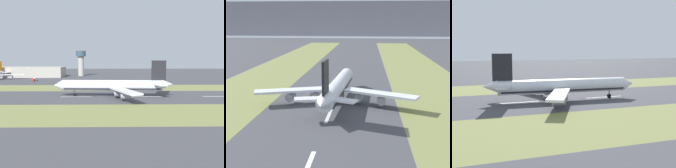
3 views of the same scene
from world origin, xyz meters
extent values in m
plane|color=#424247|center=(0.00, 0.00, 0.00)|extent=(800.00, 800.00, 0.00)
cube|color=olive|center=(-45.00, 0.00, 0.00)|extent=(40.00, 600.00, 0.01)
cube|color=olive|center=(45.00, 0.00, 0.00)|extent=(40.00, 600.00, 0.01)
cube|color=silver|center=(0.00, -25.73, 0.01)|extent=(1.20, 18.00, 0.01)
cube|color=silver|center=(0.00, 14.27, 0.01)|extent=(1.20, 18.00, 0.01)
cylinder|color=silver|center=(1.33, -5.73, 6.20)|extent=(9.55, 56.27, 6.00)
cone|color=silver|center=(3.26, 24.71, 6.20)|extent=(6.19, 5.36, 5.88)
cone|color=silver|center=(-0.64, -36.67, 7.00)|extent=(5.47, 6.31, 5.10)
cube|color=black|center=(1.33, -5.73, 4.55)|extent=(9.10, 54.01, 0.70)
cube|color=silver|center=(-16.60, -11.83, 5.30)|extent=(29.41, 14.83, 0.90)
cube|color=silver|center=(18.33, -14.05, 5.30)|extent=(28.74, 17.96, 0.90)
cylinder|color=#93939E|center=(-7.91, -9.15, 2.85)|extent=(3.50, 4.99, 3.20)
cylinder|color=#93939E|center=(-17.11, -12.07, 2.85)|extent=(3.50, 4.99, 3.20)
cylinder|color=#93939E|center=(10.05, -10.30, 2.85)|extent=(3.50, 4.99, 3.20)
cylinder|color=#93939E|center=(18.81, -14.36, 2.85)|extent=(3.50, 4.99, 3.20)
cube|color=black|center=(-0.33, -31.68, 14.70)|extent=(1.31, 8.03, 11.00)
cube|color=silver|center=(-5.81, -31.33, 7.20)|extent=(10.78, 6.74, 0.60)
cube|color=silver|center=(5.16, -32.03, 7.20)|extent=(10.92, 7.78, 0.60)
cylinder|color=#59595E|center=(2.68, 15.50, 2.50)|extent=(0.50, 0.50, 3.20)
cylinder|color=black|center=(2.68, 15.50, 0.90)|extent=(1.01, 1.85, 1.80)
cylinder|color=#59595E|center=(-1.46, -8.56, 2.50)|extent=(0.50, 0.50, 3.20)
cylinder|color=black|center=(-1.46, -8.56, 0.90)|extent=(1.01, 1.85, 1.80)
cylinder|color=#59595E|center=(3.73, -8.89, 2.50)|extent=(0.50, 0.50, 3.20)
cylinder|color=black|center=(3.73, -8.89, 0.90)|extent=(1.01, 1.85, 1.80)
camera|label=1|loc=(-144.98, -2.95, 21.36)|focal=42.00mm
camera|label=2|loc=(13.24, -130.46, 33.56)|focal=50.00mm
camera|label=3|loc=(125.55, -52.32, 22.87)|focal=50.00mm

